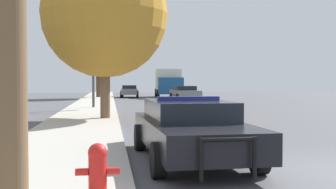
{
  "coord_description": "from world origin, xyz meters",
  "views": [
    {
      "loc": [
        -3.98,
        -7.6,
        1.74
      ],
      "look_at": [
        -0.83,
        15.01,
        1.0
      ],
      "focal_mm": 45.0,
      "sensor_mm": 36.0,
      "label": 1
    }
  ],
  "objects_px": {
    "police_car": "(190,128)",
    "tree_sidewalk_far": "(98,51)",
    "box_truck": "(168,82)",
    "traffic_light": "(115,51)",
    "car_background_distant": "(130,91)",
    "car_background_oncoming": "(185,93)",
    "tree_sidewalk_near": "(105,15)",
    "fire_hydrant": "(98,168)"
  },
  "relations": [
    {
      "from": "police_car",
      "to": "tree_sidewalk_far",
      "type": "height_order",
      "value": "tree_sidewalk_far"
    },
    {
      "from": "box_truck",
      "to": "tree_sidewalk_far",
      "type": "xyz_separation_m",
      "value": [
        -7.29,
        -1.42,
        3.11
      ]
    },
    {
      "from": "box_truck",
      "to": "traffic_light",
      "type": "bearing_deg",
      "value": 75.94
    },
    {
      "from": "car_background_distant",
      "to": "car_background_oncoming",
      "type": "relative_size",
      "value": 1.08
    },
    {
      "from": "car_background_oncoming",
      "to": "tree_sidewalk_near",
      "type": "bearing_deg",
      "value": 64.75
    },
    {
      "from": "police_car",
      "to": "box_truck",
      "type": "relative_size",
      "value": 0.7
    },
    {
      "from": "fire_hydrant",
      "to": "car_background_distant",
      "type": "bearing_deg",
      "value": 86.64
    },
    {
      "from": "traffic_light",
      "to": "car_background_distant",
      "type": "xyz_separation_m",
      "value": [
        1.75,
        18.43,
        -2.87
      ]
    },
    {
      "from": "car_background_distant",
      "to": "tree_sidewalk_near",
      "type": "height_order",
      "value": "tree_sidewalk_near"
    },
    {
      "from": "police_car",
      "to": "traffic_light",
      "type": "relative_size",
      "value": 1.06
    },
    {
      "from": "police_car",
      "to": "tree_sidewalk_near",
      "type": "height_order",
      "value": "tree_sidewalk_near"
    },
    {
      "from": "car_background_oncoming",
      "to": "tree_sidewalk_near",
      "type": "distance_m",
      "value": 17.45
    },
    {
      "from": "tree_sidewalk_far",
      "to": "car_background_oncoming",
      "type": "bearing_deg",
      "value": -48.95
    },
    {
      "from": "traffic_light",
      "to": "car_background_oncoming",
      "type": "distance_m",
      "value": 10.45
    },
    {
      "from": "police_car",
      "to": "box_truck",
      "type": "distance_m",
      "value": 35.4
    },
    {
      "from": "fire_hydrant",
      "to": "box_truck",
      "type": "distance_m",
      "value": 38.77
    },
    {
      "from": "box_truck",
      "to": "tree_sidewalk_near",
      "type": "height_order",
      "value": "tree_sidewalk_near"
    },
    {
      "from": "traffic_light",
      "to": "tree_sidewalk_far",
      "type": "bearing_deg",
      "value": 95.02
    },
    {
      "from": "box_truck",
      "to": "tree_sidewalk_far",
      "type": "distance_m",
      "value": 8.05
    },
    {
      "from": "fire_hydrant",
      "to": "tree_sidewalk_far",
      "type": "height_order",
      "value": "tree_sidewalk_far"
    },
    {
      "from": "fire_hydrant",
      "to": "tree_sidewalk_far",
      "type": "bearing_deg",
      "value": 91.46
    },
    {
      "from": "fire_hydrant",
      "to": "tree_sidewalk_near",
      "type": "relative_size",
      "value": 0.1
    },
    {
      "from": "tree_sidewalk_far",
      "to": "police_car",
      "type": "bearing_deg",
      "value": -85.16
    },
    {
      "from": "traffic_light",
      "to": "tree_sidewalk_near",
      "type": "bearing_deg",
      "value": -94.07
    },
    {
      "from": "car_background_oncoming",
      "to": "tree_sidewalk_near",
      "type": "height_order",
      "value": "tree_sidewalk_near"
    },
    {
      "from": "car_background_oncoming",
      "to": "box_truck",
      "type": "xyz_separation_m",
      "value": [
        -0.02,
        9.81,
        0.86
      ]
    },
    {
      "from": "fire_hydrant",
      "to": "tree_sidewalk_far",
      "type": "relative_size",
      "value": 0.11
    },
    {
      "from": "tree_sidewalk_near",
      "to": "car_background_distant",
      "type": "bearing_deg",
      "value": 84.97
    },
    {
      "from": "tree_sidewalk_near",
      "to": "car_background_oncoming",
      "type": "bearing_deg",
      "value": 67.93
    },
    {
      "from": "traffic_light",
      "to": "box_truck",
      "type": "relative_size",
      "value": 0.66
    },
    {
      "from": "traffic_light",
      "to": "car_background_oncoming",
      "type": "bearing_deg",
      "value": 54.42
    },
    {
      "from": "car_background_oncoming",
      "to": "box_truck",
      "type": "relative_size",
      "value": 0.55
    },
    {
      "from": "traffic_light",
      "to": "police_car",
      "type": "bearing_deg",
      "value": -85.33
    },
    {
      "from": "car_background_oncoming",
      "to": "box_truck",
      "type": "height_order",
      "value": "box_truck"
    },
    {
      "from": "fire_hydrant",
      "to": "traffic_light",
      "type": "distance_m",
      "value": 20.47
    },
    {
      "from": "police_car",
      "to": "car_background_distant",
      "type": "xyz_separation_m",
      "value": [
        0.35,
        35.55,
        -0.01
      ]
    },
    {
      "from": "police_car",
      "to": "traffic_light",
      "type": "bearing_deg",
      "value": -87.4
    },
    {
      "from": "fire_hydrant",
      "to": "traffic_light",
      "type": "xyz_separation_m",
      "value": [
        0.52,
        20.24,
        3.05
      ]
    },
    {
      "from": "car_background_oncoming",
      "to": "tree_sidewalk_far",
      "type": "height_order",
      "value": "tree_sidewalk_far"
    },
    {
      "from": "tree_sidewalk_near",
      "to": "tree_sidewalk_far",
      "type": "xyz_separation_m",
      "value": [
        -0.92,
        24.16,
        0.07
      ]
    },
    {
      "from": "traffic_light",
      "to": "car_background_distant",
      "type": "distance_m",
      "value": 18.74
    },
    {
      "from": "car_background_oncoming",
      "to": "tree_sidewalk_far",
      "type": "xyz_separation_m",
      "value": [
        -7.31,
        8.39,
        3.96
      ]
    }
  ]
}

